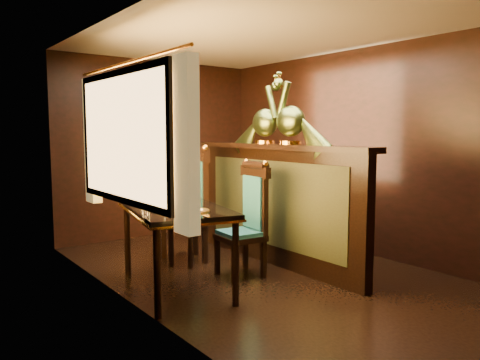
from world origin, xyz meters
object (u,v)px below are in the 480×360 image
at_px(peacock_left, 291,107).
at_px(peacock_right, 265,110).
at_px(dining_table, 175,214).
at_px(chair_right, 194,200).
at_px(chair_left, 249,215).

bearing_deg(peacock_left, peacock_right, 90.00).
bearing_deg(peacock_right, dining_table, -167.51).
bearing_deg(chair_right, dining_table, -114.60).
relative_size(peacock_left, peacock_right, 1.04).
distance_m(chair_right, peacock_right, 1.32).
distance_m(dining_table, peacock_left, 1.69).
xyz_separation_m(chair_right, peacock_left, (0.65, -0.93, 1.05)).
bearing_deg(peacock_left, chair_left, 168.20).
relative_size(dining_table, chair_left, 1.24).
bearing_deg(peacock_left, dining_table, 174.51).
bearing_deg(chair_right, chair_left, -62.33).
relative_size(dining_table, chair_right, 1.11).
xyz_separation_m(chair_left, chair_right, (-0.17, 0.83, 0.08)).
distance_m(chair_left, peacock_left, 1.23).
bearing_deg(chair_right, peacock_left, -38.92).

